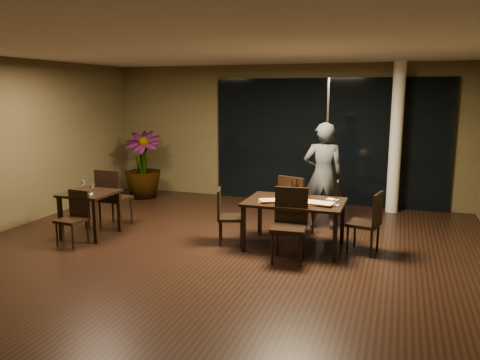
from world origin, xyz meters
name	(u,v)px	position (x,y,z in m)	size (l,w,h in m)	color
ground	(216,257)	(0.00, 0.00, 0.00)	(8.00, 8.00, 0.00)	black
wall_back	(283,133)	(0.00, 4.05, 1.50)	(8.00, 0.10, 3.00)	#4C4428
ceiling	(214,46)	(0.00, 0.00, 3.02)	(8.00, 8.00, 0.04)	silver
window_panel	(327,142)	(1.00, 3.96, 1.35)	(5.00, 0.06, 2.70)	black
column	(396,138)	(2.40, 3.65, 1.50)	(0.24, 0.24, 3.00)	white
main_table	(295,205)	(1.00, 0.80, 0.68)	(1.50, 1.00, 0.75)	black
side_table	(90,199)	(-2.40, 0.30, 0.62)	(0.80, 0.80, 0.75)	black
chair_main_far	(295,203)	(0.87, 1.38, 0.58)	(0.61, 0.61, 1.04)	black
chair_main_near	(290,220)	(1.05, 0.25, 0.58)	(0.52, 0.52, 1.05)	black
chair_main_left	(226,213)	(-0.08, 0.65, 0.50)	(0.52, 0.52, 0.89)	black
chair_main_right	(369,220)	(2.12, 0.89, 0.53)	(0.52, 0.52, 0.94)	black
chair_side_far	(112,195)	(-2.34, 0.85, 0.59)	(0.49, 0.49, 1.06)	black
chair_side_near	(75,215)	(-2.34, -0.17, 0.48)	(0.44, 0.44, 0.86)	black
diner	(323,176)	(1.24, 2.02, 0.95)	(0.64, 0.43, 1.89)	#2C2F31
potted_plant	(142,165)	(-3.08, 3.17, 0.76)	(0.83, 0.83, 1.52)	#26511B
pizza_board_left	(276,202)	(0.74, 0.62, 0.76)	(0.54, 0.27, 0.01)	#472C17
pizza_board_right	(316,204)	(1.36, 0.66, 0.76)	(0.51, 0.25, 0.01)	#482817
oblong_pizza_left	(276,200)	(0.74, 0.62, 0.77)	(0.47, 0.22, 0.02)	maroon
oblong_pizza_right	(316,203)	(1.36, 0.66, 0.77)	(0.49, 0.23, 0.02)	maroon
round_pizza	(288,195)	(0.81, 1.11, 0.76)	(0.33, 0.33, 0.01)	#B22013
bottle_a	(292,190)	(0.95, 0.83, 0.91)	(0.07, 0.07, 0.31)	black
bottle_b	(296,193)	(1.01, 0.81, 0.88)	(0.06, 0.06, 0.26)	black
bottle_c	(297,189)	(1.00, 0.90, 0.91)	(0.07, 0.07, 0.32)	black
tumbler_left	(280,195)	(0.74, 0.88, 0.80)	(0.08, 0.08, 0.10)	white
tumbler_right	(308,198)	(1.19, 0.90, 0.79)	(0.07, 0.07, 0.08)	white
napkin_near	(333,205)	(1.60, 0.70, 0.76)	(0.18, 0.10, 0.01)	silver
napkin_far	(332,200)	(1.54, 1.04, 0.76)	(0.18, 0.10, 0.01)	silver
wine_glass_a	(83,186)	(-2.55, 0.35, 0.84)	(0.08, 0.08, 0.18)	white
wine_glass_b	(92,189)	(-2.29, 0.23, 0.83)	(0.07, 0.07, 0.16)	white
side_napkin	(86,194)	(-2.32, 0.11, 0.76)	(0.18, 0.11, 0.01)	white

